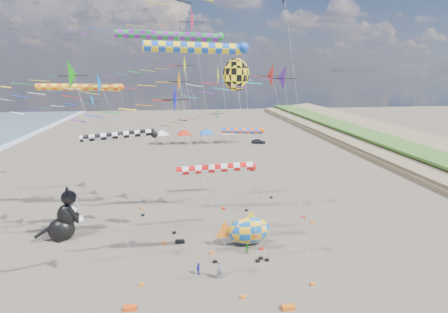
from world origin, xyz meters
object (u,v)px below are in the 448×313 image
at_px(child_green, 247,249).
at_px(parked_car, 258,141).
at_px(child_blue, 198,268).
at_px(person_adult, 220,270).
at_px(fish_inflatable, 248,230).
at_px(cat_inflatable, 63,214).

xyz_separation_m(child_green, parked_car, (12.21, 47.83, 0.03)).
bearing_deg(child_blue, person_adult, -89.09).
height_order(child_blue, parked_car, parked_car).
bearing_deg(person_adult, parked_car, 47.79).
distance_m(person_adult, child_blue, 1.86).
bearing_deg(parked_car, child_blue, 177.09).
bearing_deg(fish_inflatable, parked_car, 75.69).
relative_size(child_green, parked_car, 0.32).
bearing_deg(parked_car, fish_inflatable, -178.80).
distance_m(cat_inflatable, fish_inflatable, 18.17).
xyz_separation_m(fish_inflatable, child_blue, (-5.02, -4.23, -1.02)).
height_order(cat_inflatable, child_blue, cat_inflatable).
height_order(child_green, parked_car, parked_car).
xyz_separation_m(child_blue, parked_car, (16.83, 50.51, 0.02)).
xyz_separation_m(fish_inflatable, parked_car, (11.81, 46.28, -1.01)).
xyz_separation_m(cat_inflatable, person_adult, (14.37, -8.85, -1.85)).
height_order(cat_inflatable, fish_inflatable, cat_inflatable).
height_order(fish_inflatable, child_blue, fish_inflatable).
distance_m(fish_inflatable, child_blue, 6.64).
distance_m(fish_inflatable, parked_car, 47.77).
relative_size(cat_inflatable, fish_inflatable, 0.99).
xyz_separation_m(cat_inflatable, child_green, (17.33, -5.37, -2.11)).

